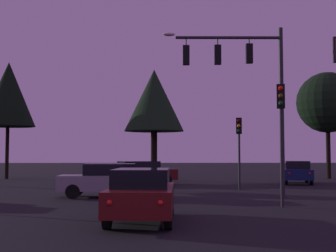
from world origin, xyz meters
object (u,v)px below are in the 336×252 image
(car_crossing_left, at_px, (107,180))
(tree_lot_edge, at_px, (8,94))
(car_parked_lot, at_px, (297,172))
(car_nearside_lane, at_px, (142,194))
(tree_left_far, at_px, (154,101))
(car_far_lane, at_px, (140,173))
(traffic_signal_mast_arm, at_px, (246,77))
(traffic_light_corner_left, at_px, (239,138))
(tree_center_horizon, at_px, (327,103))
(traffic_light_corner_right, at_px, (281,120))

(car_crossing_left, bearing_deg, tree_lot_edge, 120.51)
(car_parked_lot, bearing_deg, car_nearside_lane, -119.82)
(car_parked_lot, distance_m, tree_left_far, 11.59)
(car_far_lane, bearing_deg, traffic_signal_mast_arm, -60.65)
(car_crossing_left, height_order, tree_left_far, tree_left_far)
(tree_left_far, bearing_deg, car_crossing_left, -99.13)
(traffic_light_corner_left, height_order, tree_center_horizon, tree_center_horizon)
(traffic_light_corner_left, height_order, tree_left_far, tree_left_far)
(car_crossing_left, height_order, tree_lot_edge, tree_lot_edge)
(car_crossing_left, bearing_deg, car_parked_lot, 39.28)
(car_parked_lot, xyz_separation_m, tree_left_far, (-9.58, 3.92, 5.22))
(tree_left_far, bearing_deg, tree_center_horizon, 10.15)
(traffic_signal_mast_arm, bearing_deg, tree_center_horizon, 58.68)
(traffic_signal_mast_arm, height_order, tree_lot_edge, tree_lot_edge)
(car_far_lane, xyz_separation_m, tree_center_horizon, (15.16, 7.62, 5.42))
(traffic_light_corner_left, bearing_deg, car_parked_lot, 48.22)
(traffic_signal_mast_arm, relative_size, tree_left_far, 0.92)
(traffic_light_corner_left, bearing_deg, tree_lot_edge, 143.41)
(car_crossing_left, xyz_separation_m, tree_lot_edge, (-9.64, 16.36, 6.04))
(car_far_lane, bearing_deg, car_parked_lot, 6.23)
(traffic_signal_mast_arm, height_order, car_nearside_lane, traffic_signal_mast_arm)
(tree_left_far, bearing_deg, car_far_lane, -100.02)
(traffic_signal_mast_arm, height_order, traffic_light_corner_right, traffic_signal_mast_arm)
(traffic_light_corner_left, height_order, car_nearside_lane, traffic_light_corner_left)
(car_far_lane, relative_size, tree_lot_edge, 0.51)
(car_far_lane, height_order, tree_lot_edge, tree_lot_edge)
(car_far_lane, bearing_deg, tree_lot_edge, 144.16)
(tree_left_far, xyz_separation_m, tree_lot_edge, (-11.81, 2.82, 0.81))
(car_crossing_left, distance_m, tree_center_horizon, 23.63)
(traffic_light_corner_right, xyz_separation_m, car_parked_lot, (4.92, 13.91, -2.42))
(car_far_lane, xyz_separation_m, tree_left_far, (0.89, 5.06, 5.22))
(car_nearside_lane, relative_size, car_far_lane, 0.94)
(traffic_signal_mast_arm, height_order, tree_center_horizon, tree_center_horizon)
(car_parked_lot, bearing_deg, car_far_lane, -173.77)
(tree_left_far, xyz_separation_m, tree_center_horizon, (14.26, 2.55, 0.20))
(car_crossing_left, relative_size, car_far_lane, 0.92)
(traffic_light_corner_left, relative_size, tree_left_far, 0.47)
(car_crossing_left, relative_size, tree_left_far, 0.53)
(car_nearside_lane, relative_size, tree_lot_edge, 0.48)
(car_parked_lot, height_order, tree_left_far, tree_left_far)
(traffic_signal_mast_arm, distance_m, traffic_light_corner_right, 4.42)
(car_nearside_lane, distance_m, tree_left_far, 21.98)
(car_crossing_left, bearing_deg, tree_center_horizon, 44.38)
(traffic_signal_mast_arm, relative_size, car_crossing_left, 1.75)
(car_nearside_lane, relative_size, car_crossing_left, 1.02)
(traffic_light_corner_right, relative_size, car_far_lane, 0.95)
(traffic_light_corner_left, xyz_separation_m, car_crossing_left, (-6.85, -4.12, -2.04))
(car_crossing_left, bearing_deg, car_nearside_lane, -77.26)
(tree_center_horizon, distance_m, tree_lot_edge, 26.09)
(car_crossing_left, bearing_deg, traffic_signal_mast_arm, -4.69)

